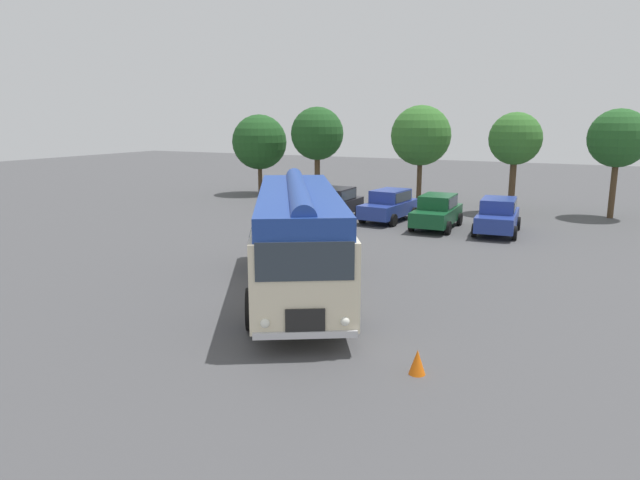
% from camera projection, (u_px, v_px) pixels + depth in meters
% --- Properties ---
extents(ground_plane, '(120.00, 120.00, 0.00)m').
position_uv_depth(ground_plane, '(274.00, 294.00, 17.68)').
color(ground_plane, '#474749').
extents(vintage_bus, '(7.24, 9.93, 3.49)m').
position_uv_depth(vintage_bus, '(298.00, 233.00, 17.47)').
color(vintage_bus, beige).
rests_on(vintage_bus, ground).
extents(car_near_left, '(1.98, 4.21, 1.66)m').
position_uv_depth(car_near_left, '(335.00, 203.00, 30.86)').
color(car_near_left, black).
rests_on(car_near_left, ground).
extents(car_mid_left, '(2.26, 4.34, 1.66)m').
position_uv_depth(car_mid_left, '(389.00, 205.00, 30.17)').
color(car_mid_left, navy).
rests_on(car_mid_left, ground).
extents(car_mid_right, '(2.05, 4.25, 1.66)m').
position_uv_depth(car_mid_right, '(437.00, 211.00, 28.16)').
color(car_mid_right, '#144C28').
rests_on(car_mid_right, ground).
extents(car_far_right, '(2.21, 4.32, 1.66)m').
position_uv_depth(car_far_right, '(498.00, 216.00, 26.92)').
color(car_far_right, navy).
rests_on(car_far_right, ground).
extents(tree_far_left, '(3.86, 3.86, 5.64)m').
position_uv_depth(tree_far_left, '(259.00, 143.00, 40.48)').
color(tree_far_left, '#4C3823').
rests_on(tree_far_left, ground).
extents(tree_left_of_centre, '(3.52, 3.52, 6.12)m').
position_uv_depth(tree_left_of_centre, '(316.00, 133.00, 37.95)').
color(tree_left_of_centre, '#4C3823').
rests_on(tree_left_of_centre, ground).
extents(tree_centre, '(3.65, 3.65, 6.15)m').
position_uv_depth(tree_centre, '(422.00, 136.00, 34.82)').
color(tree_centre, '#4C3823').
rests_on(tree_centre, ground).
extents(tree_right_of_centre, '(2.93, 2.93, 5.71)m').
position_uv_depth(tree_right_of_centre, '(514.00, 139.00, 31.91)').
color(tree_right_of_centre, '#4C3823').
rests_on(tree_right_of_centre, ground).
extents(tree_far_right, '(3.12, 3.12, 5.88)m').
position_uv_depth(tree_far_right, '(617.00, 140.00, 30.43)').
color(tree_far_right, '#4C3823').
rests_on(tree_far_right, ground).
extents(traffic_cone, '(0.36, 0.36, 0.55)m').
position_uv_depth(traffic_cone, '(417.00, 362.00, 12.12)').
color(traffic_cone, orange).
rests_on(traffic_cone, ground).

